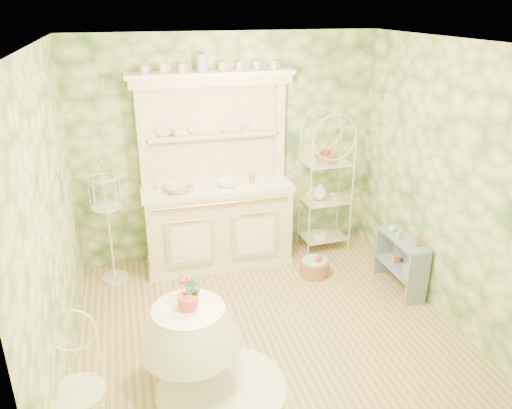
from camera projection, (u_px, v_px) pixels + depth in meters
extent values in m
plane|color=tan|center=(269.00, 332.00, 4.88)|extent=(3.60, 3.60, 0.00)
plane|color=white|center=(273.00, 43.00, 3.86)|extent=(3.60, 3.60, 0.00)
plane|color=beige|center=(53.00, 226.00, 3.94)|extent=(3.60, 3.60, 0.00)
plane|color=beige|center=(450.00, 186.00, 4.80)|extent=(3.60, 3.60, 0.00)
plane|color=beige|center=(228.00, 150.00, 5.98)|extent=(3.60, 3.60, 0.00)
plane|color=beige|center=(363.00, 323.00, 2.76)|extent=(3.60, 3.60, 0.00)
cube|color=beige|center=(217.00, 174.00, 5.76)|extent=(1.87, 0.61, 2.29)
cube|color=white|center=(326.00, 181.00, 6.24)|extent=(0.58, 0.43, 1.82)
cube|color=#758BA5|center=(401.00, 262.00, 5.52)|extent=(0.34, 0.77, 0.65)
cylinder|color=white|center=(191.00, 350.00, 4.15)|extent=(0.57, 0.57, 0.62)
cube|color=white|center=(77.00, 393.00, 3.51)|extent=(0.42, 0.42, 0.88)
cube|color=white|center=(109.00, 225.00, 5.54)|extent=(0.35, 0.35, 1.39)
cylinder|color=#9C6E49|center=(314.00, 267.00, 5.86)|extent=(0.38, 0.38, 0.21)
cylinder|color=white|center=(222.00, 387.00, 4.17)|extent=(1.21, 1.21, 0.01)
imported|color=white|center=(180.00, 191.00, 5.61)|extent=(0.33, 0.33, 0.08)
imported|color=white|center=(228.00, 185.00, 5.79)|extent=(0.28, 0.28, 0.08)
imported|color=white|center=(178.00, 134.00, 5.63)|extent=(0.15, 0.15, 0.09)
imported|color=white|center=(245.00, 130.00, 5.82)|extent=(0.11, 0.11, 0.09)
imported|color=#3F7238|center=(192.00, 293.00, 3.96)|extent=(0.15, 0.11, 0.27)
imported|color=#B96C48|center=(416.00, 240.00, 5.22)|extent=(0.07, 0.07, 0.15)
imported|color=#81B2C9|center=(399.00, 235.00, 5.40)|extent=(0.06, 0.06, 0.11)
imported|color=silver|center=(392.00, 229.00, 5.56)|extent=(0.09, 0.09, 0.09)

